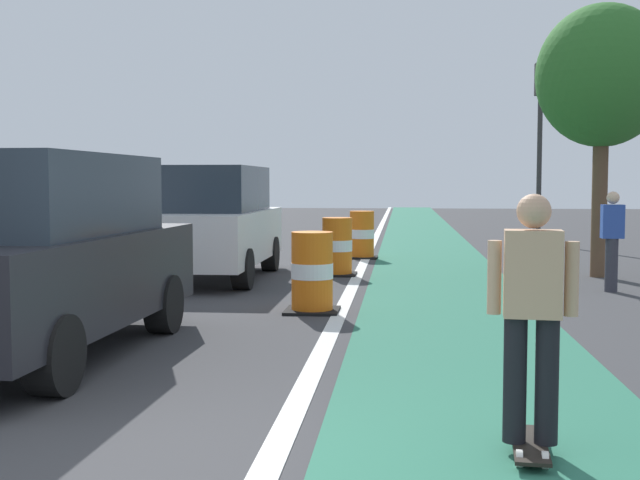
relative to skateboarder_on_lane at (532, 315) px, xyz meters
name	(u,v)px	position (x,y,z in m)	size (l,w,h in m)	color
ground_plane	(121,468)	(-2.55, -0.51, -0.91)	(100.00, 100.00, 0.00)	#38383A
bike_lane_strip	(435,268)	(-0.15, 11.49, -0.91)	(2.50, 80.00, 0.01)	#286B51
lane_divider_stripe	(362,268)	(-1.65, 11.49, -0.91)	(0.20, 80.00, 0.01)	silver
skateboarder_on_lane	(532,315)	(0.00, 0.00, 0.00)	(0.57, 0.82, 1.69)	black
parked_suv_nearest	(39,255)	(-4.45, 2.55, 0.12)	(2.03, 4.65, 2.04)	black
parked_suv_second	(213,222)	(-4.24, 9.28, 0.12)	(1.93, 4.60, 2.04)	silver
traffic_barrel_front	(312,273)	(-2.04, 5.67, -0.38)	(0.73, 0.73, 1.09)	orange
traffic_barrel_mid	(337,247)	(-2.05, 10.09, -0.38)	(0.73, 0.73, 1.09)	orange
traffic_barrel_back	(362,235)	(-1.75, 13.62, -0.38)	(0.73, 0.73, 1.09)	orange
traffic_light_corner	(540,120)	(3.06, 18.68, 2.59)	(0.41, 0.32, 5.10)	#2D2D2D
pedestrian_crossing	(612,238)	(2.52, 8.20, -0.05)	(0.34, 0.20, 1.61)	#33333D
street_tree_sidewalk	(602,77)	(2.80, 10.31, 2.76)	(2.40, 2.40, 5.00)	brown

